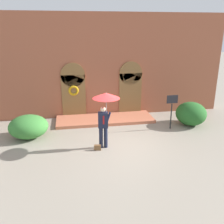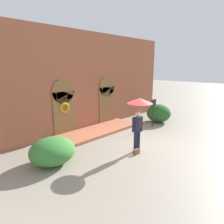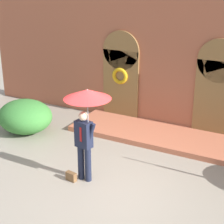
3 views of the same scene
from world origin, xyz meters
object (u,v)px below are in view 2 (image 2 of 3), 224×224
object	(u,v)px
person_with_umbrella	(139,109)
handbag	(137,152)
shrub_left	(53,151)
sign_post	(153,108)
shrub_right	(159,113)

from	to	relation	value
person_with_umbrella	handbag	world-z (taller)	person_with_umbrella
handbag	shrub_left	distance (m)	3.47
person_with_umbrella	handbag	size ratio (longest dim) A/B	8.44
person_with_umbrella	shrub_left	size ratio (longest dim) A/B	1.34
sign_post	shrub_right	distance (m)	1.39
person_with_umbrella	shrub_left	bearing A→B (deg)	154.28
person_with_umbrella	shrub_right	size ratio (longest dim) A/B	1.48
shrub_left	person_with_umbrella	bearing A→B (deg)	-25.72
person_with_umbrella	sign_post	world-z (taller)	person_with_umbrella
shrub_right	handbag	bearing A→B (deg)	-158.34
person_with_umbrella	shrub_right	world-z (taller)	person_with_umbrella
handbag	shrub_right	distance (m)	5.51
sign_post	shrub_left	distance (m)	6.84
shrub_right	shrub_left	bearing A→B (deg)	-178.37
shrub_left	shrub_right	xyz separation A→B (m)	(8.04, 0.23, 0.07)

